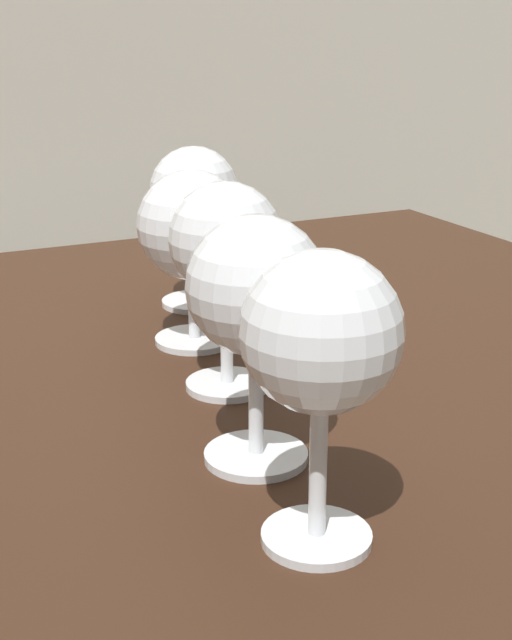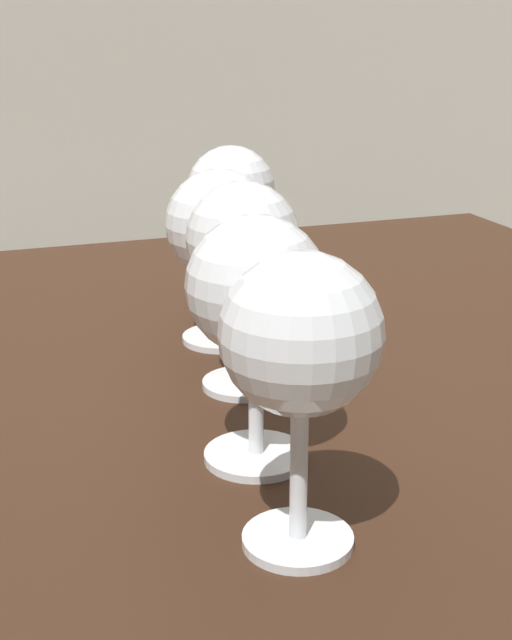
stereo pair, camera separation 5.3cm
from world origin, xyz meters
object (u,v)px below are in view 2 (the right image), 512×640
object	(u,v)px
wine_glass_port	(301,343)
wine_glass_cabernet	(243,243)
wine_glass_chardonnay	(256,291)
wine_glass_amber	(231,194)
wine_glass_rose	(220,226)

from	to	relation	value
wine_glass_port	wine_glass_cabernet	bearing A→B (deg)	78.78
wine_glass_chardonnay	wine_glass_amber	distance (m)	0.31
wine_glass_chardonnay	wine_glass_port	bearing A→B (deg)	-96.72
wine_glass_port	wine_glass_amber	xyz separation A→B (m)	(0.09, 0.40, -0.01)
wine_glass_cabernet	wine_glass_port	bearing A→B (deg)	-101.22
wine_glass_amber	wine_glass_chardonnay	bearing A→B (deg)	-105.50
wine_glass_port	wine_glass_rose	bearing A→B (deg)	79.72
wine_glass_port	wine_glass_chardonnay	bearing A→B (deg)	83.28
wine_glass_chardonnay	wine_glass_cabernet	world-z (taller)	wine_glass_chardonnay
wine_glass_chardonnay	wine_glass_cabernet	bearing A→B (deg)	74.98
wine_glass_chardonnay	wine_glass_rose	size ratio (longest dim) A/B	1.06
wine_glass_rose	wine_glass_cabernet	bearing A→B (deg)	-98.32
wine_glass_cabernet	wine_glass_amber	bearing A→B (deg)	74.23
wine_glass_cabernet	wine_glass_amber	size ratio (longest dim) A/B	1.03
wine_glass_cabernet	wine_glass_rose	bearing A→B (deg)	81.68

